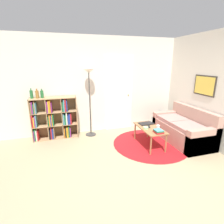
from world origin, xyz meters
name	(u,v)px	position (x,y,z in m)	size (l,w,h in m)	color
ground_plane	(136,182)	(0.00, 0.00, 0.00)	(14.00, 14.00, 0.00)	tan
wall_back	(102,86)	(0.02, 2.48, 1.29)	(7.36, 0.11, 2.60)	silver
wall_right	(201,89)	(2.21, 1.23, 1.30)	(0.08, 5.46, 2.60)	silver
rug	(150,144)	(0.91, 1.21, 0.00)	(1.81, 1.81, 0.01)	#B2191E
bookshelf	(54,118)	(-1.32, 2.27, 0.53)	(1.12, 0.34, 1.08)	tan
floor_lamp	(89,83)	(-0.39, 2.18, 1.41)	(0.28, 0.28, 1.77)	#333333
couch	(184,129)	(1.82, 1.18, 0.29)	(0.80, 1.55, 0.84)	tan
coffee_table	(150,130)	(0.85, 1.17, 0.40)	(0.45, 0.91, 0.45)	#996B42
laptop	(146,123)	(0.88, 1.42, 0.46)	(0.36, 0.25, 0.02)	black
bowl	(146,128)	(0.71, 1.11, 0.48)	(0.12, 0.12, 0.05)	#9ED193
book_stack_on_table	(158,131)	(0.87, 0.83, 0.49)	(0.18, 0.19, 0.07)	#B21E23
cup	(158,127)	(1.00, 1.06, 0.49)	(0.08, 0.08, 0.08)	white
remote	(149,126)	(0.85, 1.21, 0.46)	(0.10, 0.16, 0.02)	black
bottle_left	(31,94)	(-1.78, 2.28, 1.18)	(0.07, 0.07, 0.24)	#236633
bottle_middle	(37,94)	(-1.65, 2.26, 1.18)	(0.08, 0.08, 0.23)	olive
bottle_right	(42,94)	(-1.54, 2.28, 1.17)	(0.08, 0.08, 0.22)	#236633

